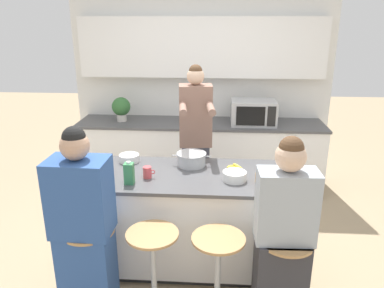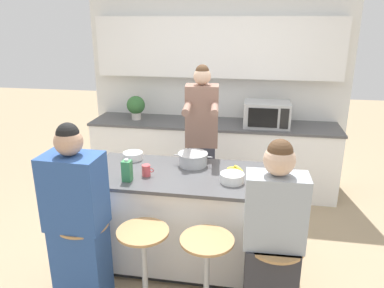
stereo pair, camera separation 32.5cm
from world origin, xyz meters
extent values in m
plane|color=tan|center=(0.00, 0.00, 0.00)|extent=(16.00, 16.00, 0.00)
cube|color=silver|center=(0.00, 1.99, 1.35)|extent=(3.40, 0.06, 2.70)
cube|color=white|center=(0.00, 1.88, 1.83)|extent=(3.12, 0.16, 0.75)
cube|color=white|center=(0.00, 1.64, 0.44)|extent=(3.12, 0.61, 0.88)
cube|color=#4C4C4F|center=(0.00, 1.64, 0.89)|extent=(3.15, 0.64, 0.03)
cube|color=black|center=(0.00, 0.00, 0.03)|extent=(1.69, 0.68, 0.06)
cube|color=white|center=(0.00, 0.00, 0.46)|extent=(1.77, 0.76, 0.80)
cube|color=#4C4C4F|center=(0.00, 0.00, 0.88)|extent=(1.81, 0.80, 0.03)
cylinder|color=#B7BABC|center=(-0.72, -0.63, 0.35)|extent=(0.04, 0.04, 0.66)
cylinder|color=tan|center=(-0.72, -0.63, 0.69)|extent=(0.39, 0.39, 0.02)
cylinder|color=#B7BABC|center=(-0.24, -0.65, 0.35)|extent=(0.04, 0.04, 0.66)
cylinder|color=tan|center=(-0.24, -0.65, 0.69)|extent=(0.39, 0.39, 0.02)
cylinder|color=#B7BABC|center=(0.24, -0.68, 0.35)|extent=(0.04, 0.04, 0.66)
cylinder|color=tan|center=(0.24, -0.68, 0.69)|extent=(0.39, 0.39, 0.02)
cylinder|color=#B7BABC|center=(0.72, -0.67, 0.35)|extent=(0.04, 0.04, 0.66)
cylinder|color=tan|center=(0.72, -0.67, 0.69)|extent=(0.39, 0.39, 0.02)
cube|color=#383842|center=(-0.01, 0.71, 0.46)|extent=(0.30, 0.25, 0.92)
cube|color=#896656|center=(-0.01, 0.71, 1.24)|extent=(0.35, 0.25, 0.63)
cylinder|color=#896656|center=(-0.11, 0.41, 1.37)|extent=(0.11, 0.35, 0.07)
cylinder|color=#896656|center=(0.15, 0.44, 1.37)|extent=(0.11, 0.35, 0.07)
sphere|color=#DBB293|center=(-0.01, 0.71, 1.64)|extent=(0.19, 0.19, 0.17)
sphere|color=#513823|center=(-0.01, 0.71, 1.68)|extent=(0.15, 0.15, 0.14)
cube|color=#2D5193|center=(-0.74, -0.67, 0.35)|extent=(0.40, 0.28, 0.70)
cube|color=#2D5193|center=(-0.74, -0.67, 0.98)|extent=(0.43, 0.30, 0.57)
sphere|color=tan|center=(-0.74, -0.67, 1.37)|extent=(0.21, 0.21, 0.20)
sphere|color=black|center=(-0.74, -0.67, 1.42)|extent=(0.17, 0.17, 0.16)
cube|color=#333338|center=(0.70, -0.67, 0.35)|extent=(0.37, 0.28, 0.70)
cube|color=#9EA8B2|center=(0.70, -0.67, 0.96)|extent=(0.41, 0.23, 0.52)
sphere|color=#DBB293|center=(0.70, -0.67, 1.32)|extent=(0.21, 0.21, 0.21)
sphere|color=#513823|center=(0.70, -0.67, 1.38)|extent=(0.17, 0.17, 0.17)
cylinder|color=#B7BABC|center=(-0.01, 0.21, 0.95)|extent=(0.26, 0.26, 0.11)
cylinder|color=#B7BABC|center=(-0.01, 0.21, 1.01)|extent=(0.27, 0.27, 0.01)
cylinder|color=#B7BABC|center=(-0.17, 0.21, 0.98)|extent=(0.05, 0.01, 0.01)
cylinder|color=#B7BABC|center=(0.14, 0.21, 0.98)|extent=(0.05, 0.01, 0.01)
cylinder|color=white|center=(0.37, -0.11, 0.93)|extent=(0.20, 0.20, 0.08)
cylinder|color=white|center=(-0.61, 0.26, 0.93)|extent=(0.19, 0.19, 0.07)
cylinder|color=#DB4C51|center=(-0.37, -0.10, 0.94)|extent=(0.07, 0.07, 0.10)
torus|color=#DB4C51|center=(-0.32, -0.10, 0.95)|extent=(0.04, 0.01, 0.04)
cylinder|color=orange|center=(0.58, -0.13, 0.93)|extent=(0.08, 0.08, 0.08)
torus|color=orange|center=(0.63, -0.13, 0.94)|extent=(0.04, 0.01, 0.04)
ellipsoid|color=yellow|center=(0.38, 0.10, 0.92)|extent=(0.13, 0.05, 0.06)
ellipsoid|color=yellow|center=(0.34, 0.13, 0.92)|extent=(0.10, 0.12, 0.06)
ellipsoid|color=yellow|center=(0.41, 0.13, 0.92)|extent=(0.11, 0.11, 0.06)
cube|color=#38844C|center=(-0.49, -0.23, 0.98)|extent=(0.08, 0.08, 0.18)
cylinder|color=white|center=(-0.49, -0.23, 1.08)|extent=(0.03, 0.03, 0.02)
cube|color=#B2B5B7|center=(0.67, 1.61, 1.06)|extent=(0.56, 0.38, 0.31)
cube|color=black|center=(0.62, 1.42, 1.06)|extent=(0.34, 0.01, 0.23)
cube|color=black|center=(0.87, 1.42, 1.06)|extent=(0.10, 0.01, 0.24)
cylinder|color=beige|center=(-1.02, 1.64, 0.95)|extent=(0.12, 0.12, 0.09)
sphere|color=#336633|center=(-1.02, 1.64, 1.10)|extent=(0.24, 0.24, 0.24)
camera|label=1|loc=(0.21, -2.99, 2.19)|focal=35.00mm
camera|label=2|loc=(0.53, -2.95, 2.19)|focal=35.00mm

